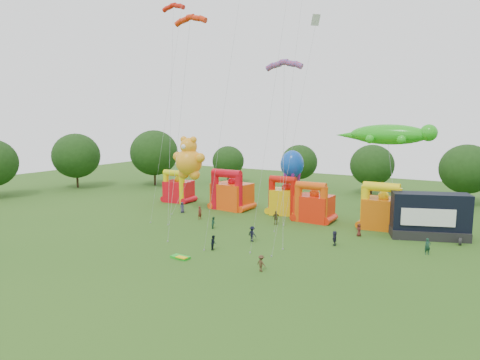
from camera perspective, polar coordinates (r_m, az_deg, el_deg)
The scene contains 24 objects.
ground at distance 42.13m, azimuth -12.05°, elevation -12.01°, with size 160.00×160.00×0.00m, color #2C5718.
tree_ring at distance 41.62m, azimuth -12.91°, elevation -3.33°, with size 119.88×121.94×12.07m.
bouncy_castle_0 at distance 75.59m, azimuth -8.28°, elevation -1.25°, with size 4.96×4.20×5.72m.
bouncy_castle_1 at distance 68.87m, azimuth -1.20°, elevation -1.84°, with size 6.28×5.32×6.56m.
bouncy_castle_2 at distance 65.34m, azimuth 6.08°, elevation -2.59°, with size 5.33×4.68×6.00m.
bouncy_castle_3 at distance 61.56m, azimuth 9.77°, elevation -3.41°, with size 5.07×4.16×5.78m.
bouncy_castle_4 at distance 59.50m, azimuth 18.45°, elevation -3.91°, with size 5.57×4.67×6.35m.
stage_trailer at distance 56.92m, azimuth 23.98°, elevation -4.44°, with size 9.44×6.07×5.57m.
teddy_bear_kite at distance 66.56m, azimuth -7.02°, elevation 1.91°, with size 5.81×5.49×11.89m.
gecko_kite at distance 58.79m, azimuth 19.58°, elevation 0.90°, with size 13.38×9.88×13.84m.
octopus_kite at distance 63.79m, azimuth 6.62°, elevation -1.19°, with size 4.43×10.32×9.75m.
parafoil_kites at distance 59.97m, azimuth -7.16°, elevation 8.51°, with size 26.22×16.32×32.57m.
diamond_kites at distance 51.65m, azimuth 1.07°, elevation 10.75°, with size 23.76×17.68×42.06m.
folded_kite_bundle at distance 45.56m, azimuth -7.94°, elevation -10.16°, with size 2.07×1.21×0.31m.
spectator_0 at distance 66.88m, azimuth -7.71°, elevation -3.64°, with size 0.82×0.53×1.68m, color #2F2B48.
spectator_1 at distance 62.12m, azimuth -5.37°, elevation -4.39°, with size 0.71×0.46×1.94m, color maroon.
spectator_2 at distance 57.03m, azimuth -3.52°, elevation -5.70°, with size 0.75×0.59×1.55m, color #1A412F.
spectator_3 at distance 50.94m, azimuth 1.65°, elevation -7.20°, with size 1.19×0.68×1.84m, color black.
spectator_4 at distance 59.02m, azimuth 4.81°, elevation -5.05°, with size 1.12×0.47×1.92m, color #41381A.
spectator_5 at distance 50.63m, azimuth 12.50°, elevation -7.57°, with size 1.58×0.50×1.70m, color #232138.
spectator_6 at distance 55.23m, azimuth 15.57°, elevation -6.43°, with size 0.77×0.50×1.58m, color #4F1D16.
spectator_7 at distance 50.38m, azimuth 23.73°, elevation -8.10°, with size 0.65×0.43×1.78m, color #173A2B.
spectator_8 at distance 47.92m, azimuth -3.53°, elevation -8.32°, with size 0.80×0.62×1.65m, color black.
spectator_9 at distance 41.39m, azimuth 2.85°, elevation -11.03°, with size 1.04×0.60×1.60m, color #442E1B.
Camera 1 is at (26.96, -29.02, 14.35)m, focal length 32.00 mm.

